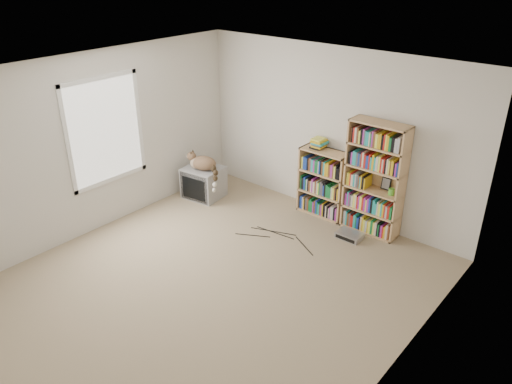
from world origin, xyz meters
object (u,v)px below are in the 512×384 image
Objects in this scene: crt_tv at (204,182)px; dvd_player at (350,235)px; cat at (205,166)px; bookcase_tall at (375,181)px; bookcase_short at (324,185)px.

dvd_player is at bearing 0.67° from crt_tv.
bookcase_tall is at bearing -4.08° from cat.
bookcase_short is at bearing 14.81° from crt_tv.
cat is (0.11, -0.06, 0.34)m from crt_tv.
crt_tv is at bearing -171.55° from dvd_player.
cat is at bearing -169.71° from dvd_player.
dvd_player is at bearing -11.75° from cat.
crt_tv is 2.77m from bookcase_tall.
bookcase_tall is (2.51, 0.81, 0.19)m from cat.
bookcase_tall reaches higher than crt_tv.
bookcase_short is at bearing 3.62° from cat.
cat is 2.64m from bookcase_tall.
cat is 0.42× the size of bookcase_tall.
crt_tv is at bearing -157.38° from bookcase_short.
crt_tv is 0.40× the size of bookcase_tall.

